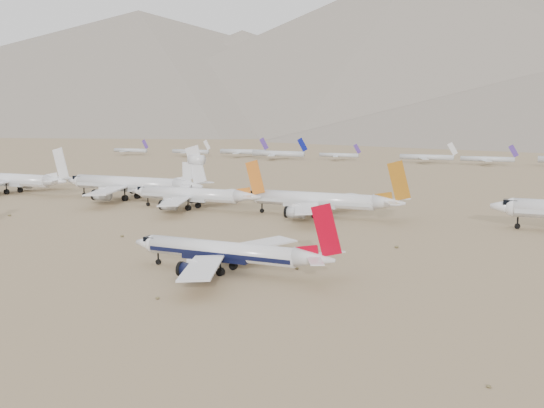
# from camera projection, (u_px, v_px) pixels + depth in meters

# --- Properties ---
(ground) EXTENTS (7000.00, 7000.00, 0.00)m
(ground) POSITION_uv_depth(u_px,v_px,m) (191.00, 260.00, 132.77)
(ground) COLOR #8A7350
(ground) RESTS_ON ground
(main_airliner) EXTENTS (43.48, 42.47, 15.35)m
(main_airliner) POSITION_uv_depth(u_px,v_px,m) (230.00, 252.00, 120.45)
(main_airliner) COLOR white
(main_airliner) RESTS_ON ground
(row2_gold_tail) EXTENTS (52.33, 51.18, 18.63)m
(row2_gold_tail) POSITION_uv_depth(u_px,v_px,m) (321.00, 201.00, 190.44)
(row2_gold_tail) COLOR white
(row2_gold_tail) RESTS_ON ground
(row2_orange_tail) EXTENTS (49.50, 48.42, 17.66)m
(row2_orange_tail) POSITION_uv_depth(u_px,v_px,m) (194.00, 195.00, 206.64)
(row2_orange_tail) COLOR white
(row2_orange_tail) RESTS_ON ground
(row2_white_trijet) EXTENTS (60.83, 59.45, 21.56)m
(row2_white_trijet) POSITION_uv_depth(u_px,v_px,m) (134.00, 184.00, 230.55)
(row2_white_trijet) COLOR white
(row2_white_trijet) RESTS_ON ground
(row2_white_twin) EXTENTS (55.33, 54.14, 19.77)m
(row2_white_twin) POSITION_uv_depth(u_px,v_px,m) (14.00, 180.00, 251.51)
(row2_white_twin) COLOR white
(row2_white_twin) RESTS_ON ground
(distant_storage_row) EXTENTS (621.30, 56.78, 15.68)m
(distant_storage_row) POSITION_uv_depth(u_px,v_px,m) (492.00, 159.00, 411.72)
(distant_storage_row) COLOR silver
(distant_storage_row) RESTS_ON ground
(desert_scrub) EXTENTS (261.14, 121.67, 0.63)m
(desert_scrub) POSITION_uv_depth(u_px,v_px,m) (95.00, 295.00, 104.93)
(desert_scrub) COLOR brown
(desert_scrub) RESTS_ON ground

